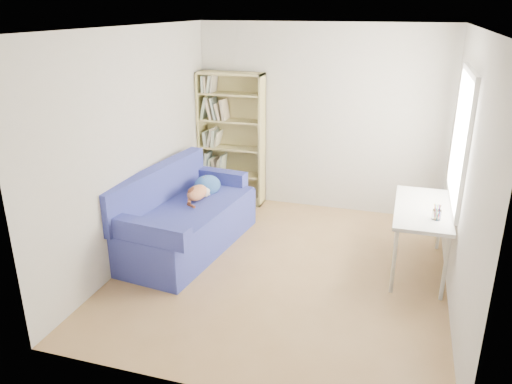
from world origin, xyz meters
TOP-DOWN VIEW (x-y plane):
  - ground at (0.00, 0.00)m, footprint 4.00×4.00m
  - room_shell at (0.10, 0.03)m, footprint 3.54×4.04m
  - sofa at (-1.30, 0.22)m, footprint 1.18×2.11m
  - bookshelf at (-1.25, 1.83)m, footprint 0.96×0.30m
  - desk at (1.43, 0.45)m, footprint 0.59×1.29m
  - pen_cup at (1.56, 0.15)m, footprint 0.09×0.09m

SIDE VIEW (x-z plane):
  - ground at x=0.00m, z-range 0.00..0.00m
  - sofa at x=-1.30m, z-range -0.13..0.86m
  - desk at x=1.43m, z-range 0.31..1.06m
  - pen_cup at x=1.56m, z-range 0.73..0.90m
  - bookshelf at x=-1.25m, z-range -0.08..1.85m
  - room_shell at x=0.10m, z-range 0.33..2.95m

